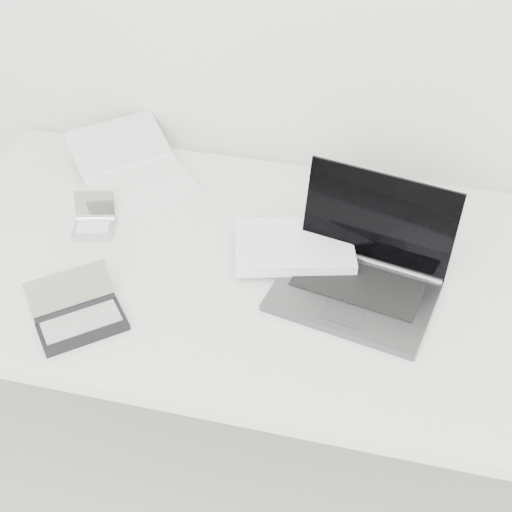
% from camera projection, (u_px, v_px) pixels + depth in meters
% --- Properties ---
extents(desk, '(1.60, 0.80, 0.73)m').
position_uv_depth(desk, '(273.00, 282.00, 1.59)').
color(desk, white).
rests_on(desk, ground).
extents(laptop_large, '(0.48, 0.36, 0.22)m').
position_uv_depth(laptop_large, '(334.00, 262.00, 1.52)').
color(laptop_large, '#505255').
rests_on(laptop_large, desk).
extents(netbook_open_white, '(0.39, 0.39, 0.08)m').
position_uv_depth(netbook_open_white, '(135.00, 174.00, 1.79)').
color(netbook_open_white, white).
rests_on(netbook_open_white, desk).
extents(pda_silver, '(0.11, 0.12, 0.07)m').
position_uv_depth(pda_silver, '(94.00, 222.00, 1.65)').
color(pda_silver, silver).
rests_on(pda_silver, desk).
extents(palmtop_charcoal, '(0.22, 0.21, 0.08)m').
position_uv_depth(palmtop_charcoal, '(79.00, 316.00, 1.42)').
color(palmtop_charcoal, black).
rests_on(palmtop_charcoal, desk).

